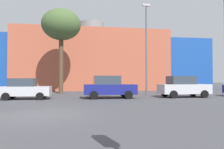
% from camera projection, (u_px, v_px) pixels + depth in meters
% --- Properties ---
extents(ground_plane, '(200.00, 200.00, 0.00)m').
position_uv_depth(ground_plane, '(38.00, 115.00, 9.39)').
color(ground_plane, '#47474C').
extents(building_backdrop, '(36.46, 11.23, 10.95)m').
position_uv_depth(building_backdrop, '(92.00, 63.00, 34.88)').
color(building_backdrop, '#B2563D').
rests_on(building_backdrop, ground_plane).
extents(parked_car_1, '(3.84, 1.88, 1.66)m').
position_uv_depth(parked_car_1, '(25.00, 89.00, 16.92)').
color(parked_car_1, silver).
rests_on(parked_car_1, ground_plane).
extents(parked_car_2, '(4.34, 2.13, 1.88)m').
position_uv_depth(parked_car_2, '(109.00, 87.00, 17.91)').
color(parked_car_2, navy).
rests_on(parked_car_2, ground_plane).
extents(parked_car_3, '(4.33, 2.12, 1.88)m').
position_uv_depth(parked_car_3, '(183.00, 87.00, 18.89)').
color(parked_car_3, silver).
rests_on(parked_car_3, ground_plane).
extents(bare_tree_0, '(4.37, 4.37, 9.54)m').
position_uv_depth(bare_tree_0, '(61.00, 26.00, 24.04)').
color(bare_tree_0, brown).
rests_on(bare_tree_0, ground_plane).
extents(street_lamp, '(0.80, 0.24, 9.14)m').
position_uv_depth(street_lamp, '(146.00, 44.00, 21.21)').
color(street_lamp, '#59595E').
rests_on(street_lamp, ground_plane).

